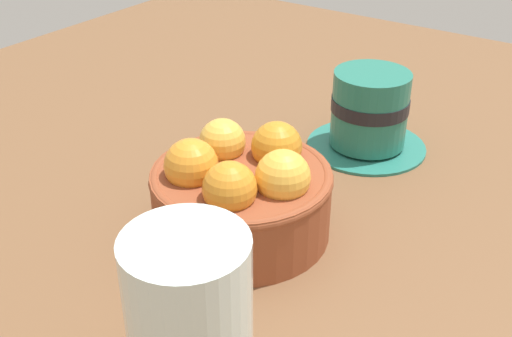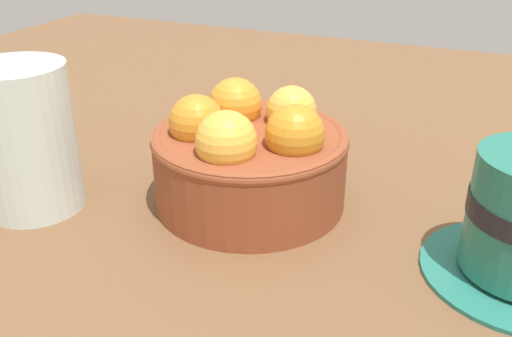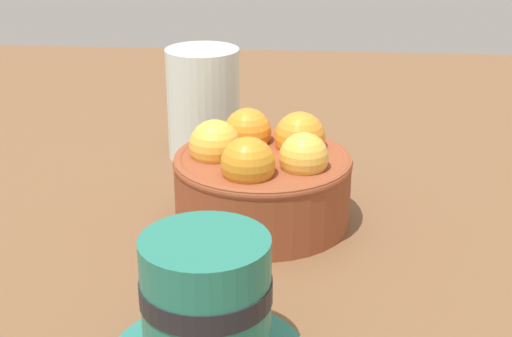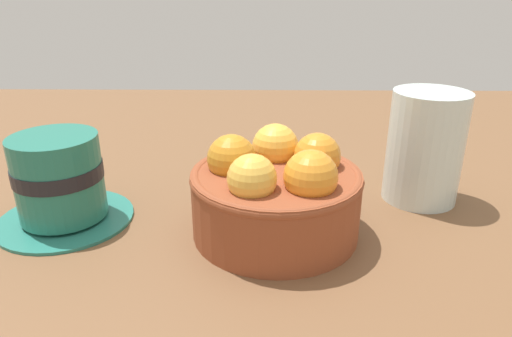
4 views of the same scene
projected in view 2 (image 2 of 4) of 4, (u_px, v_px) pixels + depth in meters
The scene contains 3 objects.
ground_plane at pixel (250, 218), 46.27cm from camera, with size 126.29×113.89×3.10cm, color brown.
terracotta_bowl at pixel (250, 155), 43.79cm from camera, with size 15.11×15.11×9.03cm.
water_glass at pixel (26, 139), 42.58cm from camera, with size 7.51×7.51×11.37cm, color silver.
Camera 2 is at (-16.37, 36.22, 22.49)cm, focal length 39.80 mm.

